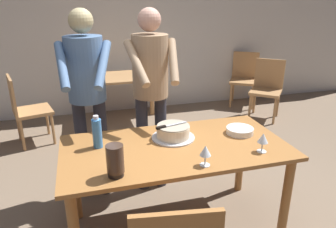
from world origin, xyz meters
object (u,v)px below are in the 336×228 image
at_px(wine_glass_far, 205,151).
at_px(background_table, 127,86).
at_px(person_cutting_cake, 151,83).
at_px(background_chair_1, 26,108).
at_px(background_chair_2, 244,77).
at_px(wine_glass_near, 263,139).
at_px(hurricane_lamp, 115,161).
at_px(person_standing_beside, 87,87).
at_px(main_dining_table, 175,158).
at_px(cake_knife, 165,126).
at_px(cake_on_platter, 173,132).
at_px(background_chair_0, 267,87).
at_px(water_bottle, 97,133).
at_px(plate_stack, 240,131).

relative_size(wine_glass_far, background_table, 0.14).
xyz_separation_m(person_cutting_cake, background_table, (0.04, 1.73, -0.50)).
bearing_deg(person_cutting_cake, background_chair_1, 132.89).
bearing_deg(background_chair_2, wine_glass_near, -116.92).
height_order(hurricane_lamp, person_standing_beside, person_standing_beside).
xyz_separation_m(main_dining_table, cake_knife, (-0.05, 0.12, 0.22)).
distance_m(cake_on_platter, background_chair_2, 3.35).
bearing_deg(cake_knife, background_chair_2, 50.78).
height_order(wine_glass_near, person_standing_beside, person_standing_beside).
bearing_deg(wine_glass_far, wine_glass_near, 8.49).
bearing_deg(cake_on_platter, wine_glass_near, -35.81).
height_order(main_dining_table, background_chair_1, background_chair_1).
xyz_separation_m(cake_on_platter, background_table, (-0.02, 2.23, -0.22)).
height_order(wine_glass_far, background_chair_2, background_chair_2).
bearing_deg(background_chair_0, wine_glass_near, -123.59).
distance_m(person_cutting_cake, background_chair_1, 2.00).
bearing_deg(background_chair_0, hurricane_lamp, -137.67).
distance_m(water_bottle, background_chair_2, 3.74).
relative_size(main_dining_table, water_bottle, 6.74).
distance_m(hurricane_lamp, person_standing_beside, 1.00).
height_order(wine_glass_far, person_standing_beside, person_standing_beside).
height_order(cake_knife, background_chair_1, background_chair_1).
relative_size(water_bottle, hurricane_lamp, 1.19).
distance_m(plate_stack, wine_glass_near, 0.34).
height_order(cake_on_platter, wine_glass_near, wine_glass_near).
relative_size(hurricane_lamp, person_standing_beside, 0.12).
bearing_deg(wine_glass_near, main_dining_table, 155.39).
xyz_separation_m(background_table, background_chair_0, (2.11, -0.30, -0.09)).
bearing_deg(hurricane_lamp, wine_glass_near, 2.19).
bearing_deg(background_chair_1, plate_stack, -45.85).
height_order(main_dining_table, hurricane_lamp, hurricane_lamp).
height_order(person_cutting_cake, background_chair_2, person_cutting_cake).
bearing_deg(main_dining_table, background_chair_1, 123.23).
relative_size(cake_on_platter, background_chair_1, 0.38).
bearing_deg(background_table, wine_glass_near, -77.79).
xyz_separation_m(cake_knife, hurricane_lamp, (-0.43, -0.42, -0.01)).
xyz_separation_m(cake_on_platter, wine_glass_far, (0.08, -0.47, 0.05)).
relative_size(cake_on_platter, hurricane_lamp, 1.62).
xyz_separation_m(plate_stack, hurricane_lamp, (-1.05, -0.38, 0.08)).
distance_m(cake_on_platter, wine_glass_near, 0.68).
xyz_separation_m(wine_glass_far, person_cutting_cake, (-0.14, 0.97, 0.22)).
distance_m(main_dining_table, background_chair_2, 3.46).
xyz_separation_m(wine_glass_far, water_bottle, (-0.66, 0.47, 0.01)).
xyz_separation_m(cake_on_platter, background_chair_0, (2.09, 1.93, -0.31)).
relative_size(water_bottle, background_table, 0.25).
bearing_deg(background_chair_2, water_bottle, -135.54).
xyz_separation_m(hurricane_lamp, background_table, (0.48, 2.67, -0.28)).
height_order(plate_stack, water_bottle, water_bottle).
bearing_deg(person_cutting_cake, main_dining_table, -86.73).
xyz_separation_m(plate_stack, background_table, (-0.57, 2.29, -0.20)).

